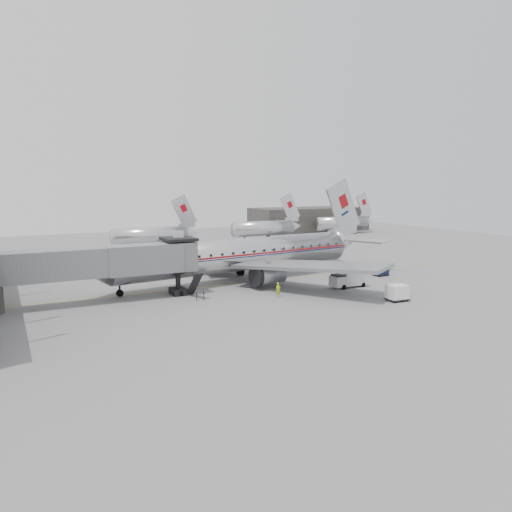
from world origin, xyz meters
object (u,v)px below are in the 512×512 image
at_px(airliner, 244,255).
at_px(ramp_worker, 278,290).
at_px(service_van, 349,278).
at_px(baggage_cart_navy, 381,270).
at_px(baggage_cart_white, 397,292).

distance_m(airliner, ramp_worker, 10.76).
distance_m(service_van, baggage_cart_navy, 9.30).
xyz_separation_m(service_van, baggage_cart_white, (0.15, -8.00, -0.22)).
relative_size(airliner, service_van, 9.04).
bearing_deg(baggage_cart_navy, airliner, 159.32).
xyz_separation_m(service_van, baggage_cart_navy, (8.39, 4.00, -0.34)).
bearing_deg(baggage_cart_navy, service_van, -157.38).
distance_m(airliner, service_van, 13.62).
relative_size(baggage_cart_white, ramp_worker, 1.37).
xyz_separation_m(baggage_cart_white, ramp_worker, (-10.34, 7.25, -0.09)).
height_order(airliner, service_van, airliner).
bearing_deg(baggage_cart_navy, ramp_worker, -168.53).
bearing_deg(service_van, ramp_worker, -176.12).
distance_m(baggage_cart_navy, ramp_worker, 19.17).
bearing_deg(ramp_worker, airliner, 78.07).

